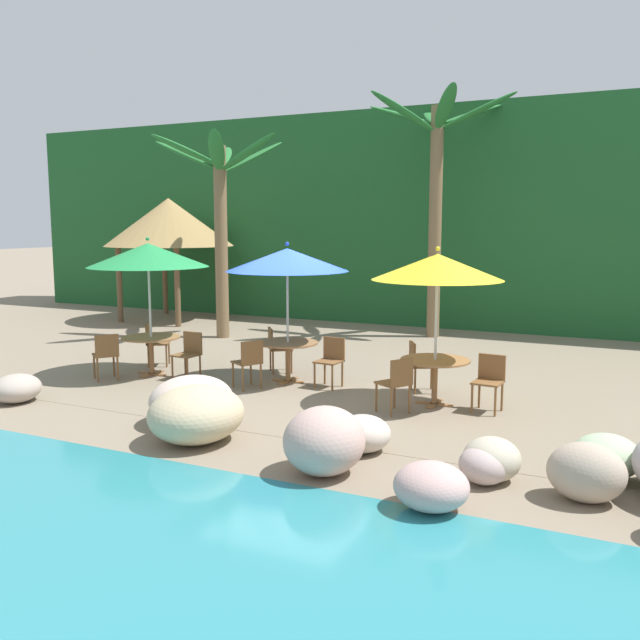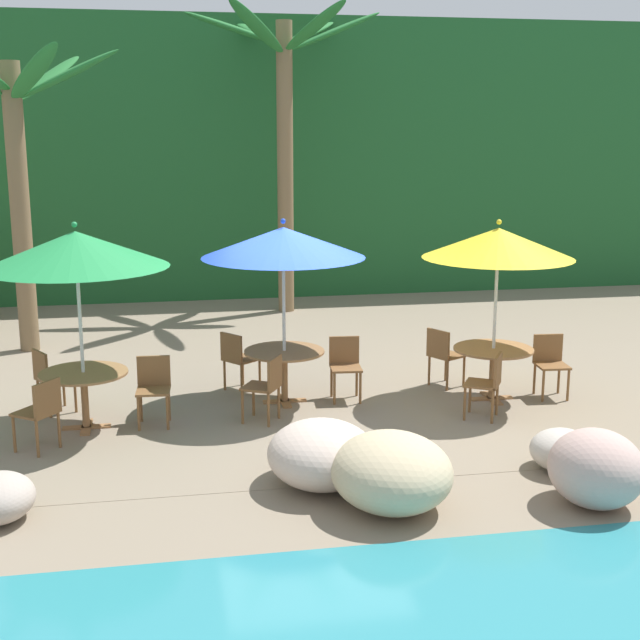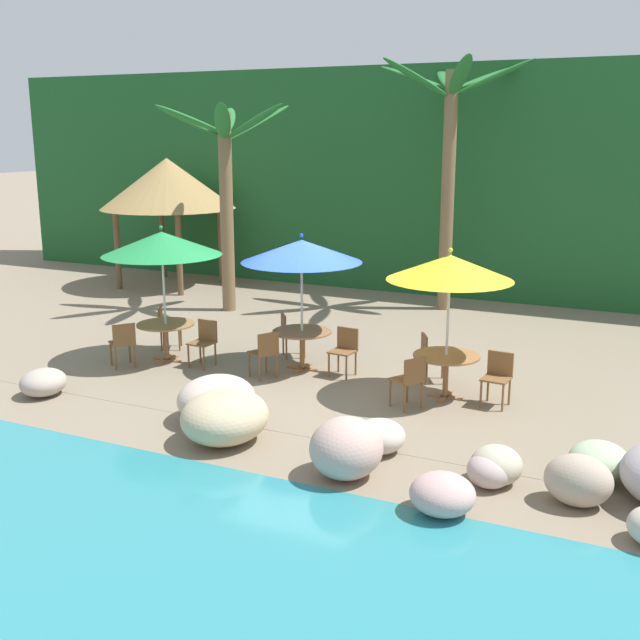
% 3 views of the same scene
% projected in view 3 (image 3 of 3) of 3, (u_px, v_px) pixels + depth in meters
% --- Properties ---
extents(ground_plane, '(120.00, 120.00, 0.00)m').
position_uv_depth(ground_plane, '(309.00, 376.00, 14.11)').
color(ground_plane, gray).
extents(terrace_deck, '(18.00, 5.20, 0.01)m').
position_uv_depth(terrace_deck, '(309.00, 376.00, 14.11)').
color(terrace_deck, gray).
rests_on(terrace_deck, ground).
extents(foliage_backdrop, '(28.00, 2.40, 6.00)m').
position_uv_depth(foliage_backdrop, '(453.00, 181.00, 21.31)').
color(foliage_backdrop, '#1E5628').
rests_on(foliage_backdrop, ground).
extents(rock_seawall, '(15.97, 3.09, 0.86)m').
position_uv_depth(rock_seawall, '(285.00, 425.00, 10.86)').
color(rock_seawall, tan).
rests_on(rock_seawall, ground).
extents(umbrella_green, '(2.25, 2.25, 2.61)m').
position_uv_depth(umbrella_green, '(162.00, 244.00, 14.54)').
color(umbrella_green, silver).
rests_on(umbrella_green, ground).
extents(dining_table_green, '(1.10, 1.10, 0.74)m').
position_uv_depth(dining_table_green, '(166.00, 330.00, 14.93)').
color(dining_table_green, olive).
rests_on(dining_table_green, ground).
extents(chair_green_seaward, '(0.45, 0.46, 0.87)m').
position_uv_depth(chair_green_seaward, '(204.00, 339.00, 14.63)').
color(chair_green_seaward, brown).
rests_on(chair_green_seaward, ground).
extents(chair_green_inland, '(0.58, 0.58, 0.87)m').
position_uv_depth(chair_green_inland, '(166.00, 324.00, 15.77)').
color(chair_green_inland, brown).
rests_on(chair_green_inland, ground).
extents(chair_green_left, '(0.59, 0.59, 0.87)m').
position_uv_depth(chair_green_left, '(123.00, 341.00, 14.49)').
color(chair_green_left, brown).
rests_on(chair_green_left, ground).
extents(umbrella_blue, '(2.20, 2.20, 2.54)m').
position_uv_depth(umbrella_blue, '(302.00, 251.00, 14.00)').
color(umbrella_blue, silver).
rests_on(umbrella_blue, ground).
extents(dining_table_blue, '(1.10, 1.10, 0.74)m').
position_uv_depth(dining_table_blue, '(302.00, 337.00, 14.38)').
color(dining_table_blue, olive).
rests_on(dining_table_blue, ground).
extents(chair_blue_seaward, '(0.45, 0.46, 0.87)m').
position_uv_depth(chair_blue_seaward, '(345.00, 348.00, 14.06)').
color(chair_blue_seaward, brown).
rests_on(chair_blue_seaward, ground).
extents(chair_blue_inland, '(0.60, 0.59, 0.87)m').
position_uv_depth(chair_blue_inland, '(289.00, 332.00, 15.19)').
color(chair_blue_inland, brown).
rests_on(chair_blue_inland, ground).
extents(chair_blue_left, '(0.58, 0.58, 0.87)m').
position_uv_depth(chair_blue_left, '(265.00, 351.00, 13.85)').
color(chair_blue_left, brown).
rests_on(chair_blue_left, ground).
extents(umbrella_yellow, '(2.05, 2.05, 2.52)m').
position_uv_depth(umbrella_yellow, '(450.00, 268.00, 12.47)').
color(umbrella_yellow, silver).
rests_on(umbrella_yellow, ground).
extents(dining_table_yellow, '(1.10, 1.10, 0.74)m').
position_uv_depth(dining_table_yellow, '(446.00, 362.00, 12.84)').
color(dining_table_yellow, olive).
rests_on(dining_table_yellow, ground).
extents(chair_yellow_seaward, '(0.45, 0.46, 0.87)m').
position_uv_depth(chair_yellow_seaward, '(498.00, 374.00, 12.53)').
color(chair_yellow_seaward, brown).
rests_on(chair_yellow_seaward, ground).
extents(chair_yellow_inland, '(0.58, 0.57, 0.87)m').
position_uv_depth(chair_yellow_inland, '(430.00, 354.00, 13.68)').
color(chair_yellow_inland, brown).
rests_on(chair_yellow_inland, ground).
extents(chair_yellow_left, '(0.58, 0.58, 0.87)m').
position_uv_depth(chair_yellow_left, '(410.00, 378.00, 12.33)').
color(chair_yellow_left, brown).
rests_on(chair_yellow_left, ground).
extents(palm_tree_nearest, '(3.56, 3.37, 4.98)m').
position_uv_depth(palm_tree_nearest, '(225.00, 169.00, 18.49)').
color(palm_tree_nearest, brown).
rests_on(palm_tree_nearest, ground).
extents(palm_tree_second, '(3.86, 3.63, 5.96)m').
position_uv_depth(palm_tree_second, '(450.00, 140.00, 18.51)').
color(palm_tree_second, brown).
rests_on(palm_tree_second, ground).
extents(palapa_hut, '(3.78, 3.78, 3.60)m').
position_uv_depth(palapa_hut, '(167.00, 184.00, 21.75)').
color(palapa_hut, brown).
rests_on(palapa_hut, ground).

